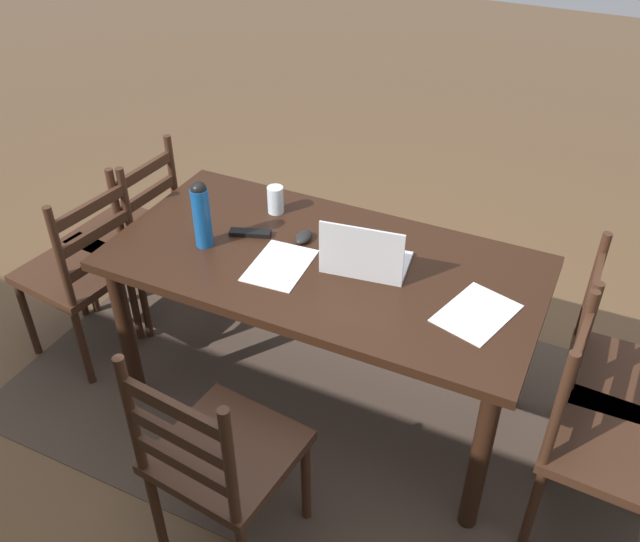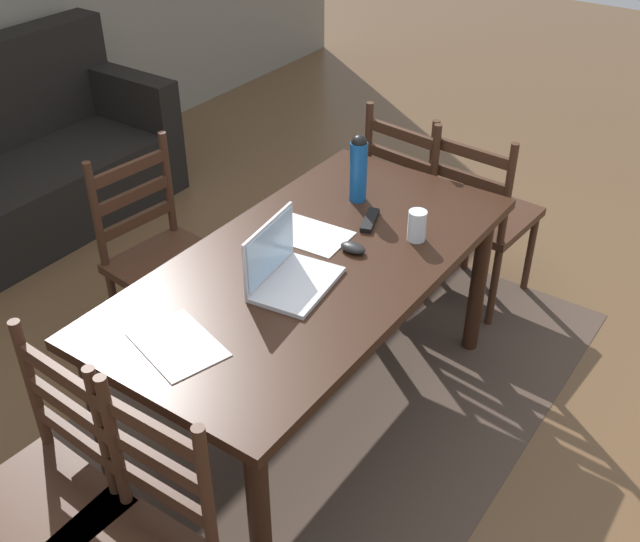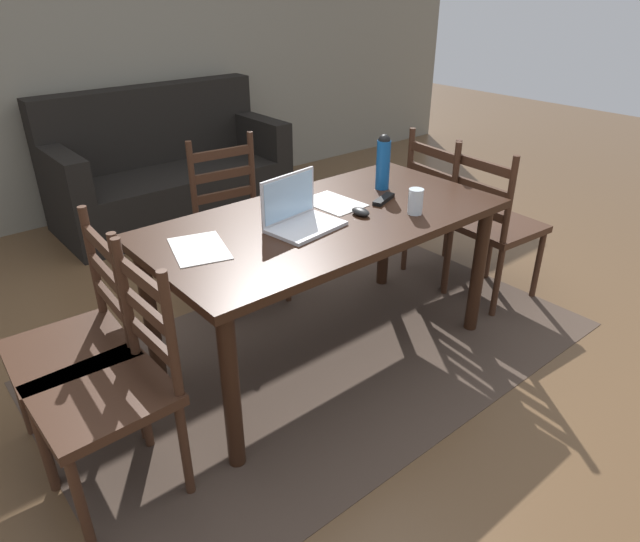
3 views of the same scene
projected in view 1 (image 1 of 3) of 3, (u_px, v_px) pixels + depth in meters
ground_plane at (323, 396)px, 3.12m from camera, size 14.00×14.00×0.00m
area_rug at (323, 396)px, 3.12m from camera, size 2.73×1.61×0.01m
dining_table at (324, 279)px, 2.73m from camera, size 1.70×0.85×0.76m
chair_right_far at (82, 272)px, 3.12m from camera, size 0.49×0.49×0.95m
chair_left_near at (615, 376)px, 2.58m from camera, size 0.45×0.45×0.95m
chair_right_near at (130, 235)px, 3.37m from camera, size 0.47×0.47×0.95m
chair_left_far at (603, 440)px, 2.33m from camera, size 0.46×0.46×0.95m
chair_far_head at (220, 458)px, 2.27m from camera, size 0.48×0.48×0.95m
laptop at (364, 258)px, 2.58m from camera, size 0.35×0.26×0.23m
water_bottle at (201, 213)px, 2.67m from camera, size 0.07×0.07×0.28m
drinking_glass at (275, 200)px, 2.93m from camera, size 0.07×0.07×0.12m
computer_mouse at (304, 237)px, 2.77m from camera, size 0.06×0.10×0.03m
tv_remote at (250, 233)px, 2.81m from camera, size 0.17×0.10×0.02m
paper_stack_left at (280, 265)px, 2.64m from camera, size 0.23×0.31×0.00m
paper_stack_right at (477, 313)px, 2.41m from camera, size 0.29×0.34×0.00m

